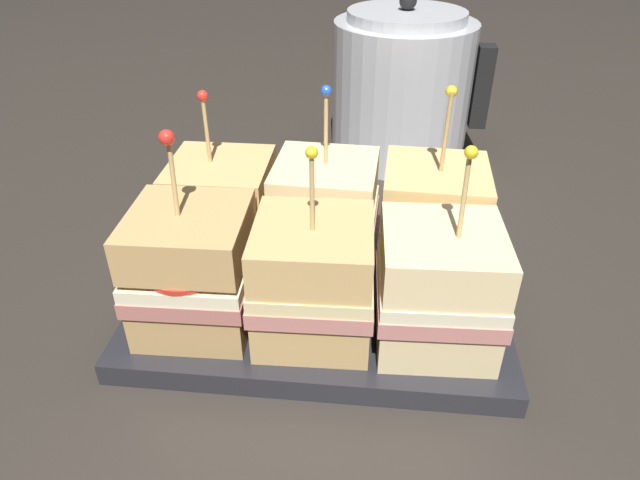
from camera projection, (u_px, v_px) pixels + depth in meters
name	position (u px, v px, depth m)	size (l,w,h in m)	color
ground_plane	(320.00, 307.00, 0.48)	(6.00, 6.00, 0.00)	#2D2823
serving_platter	(320.00, 299.00, 0.48)	(0.30, 0.20, 0.02)	#232328
sandwich_front_left	(193.00, 270.00, 0.41)	(0.09, 0.09, 0.16)	tan
sandwich_front_center	(314.00, 280.00, 0.41)	(0.09, 0.09, 0.15)	tan
sandwich_front_right	(438.00, 288.00, 0.40)	(0.09, 0.09, 0.15)	beige
sandwich_back_left	(223.00, 210.00, 0.49)	(0.09, 0.09, 0.15)	tan
sandwich_back_center	(326.00, 215.00, 0.48)	(0.09, 0.09, 0.16)	beige
sandwich_back_right	(432.00, 221.00, 0.47)	(0.09, 0.09, 0.16)	tan
kettle_steel	(402.00, 87.00, 0.70)	(0.19, 0.17, 0.20)	#B7BABF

